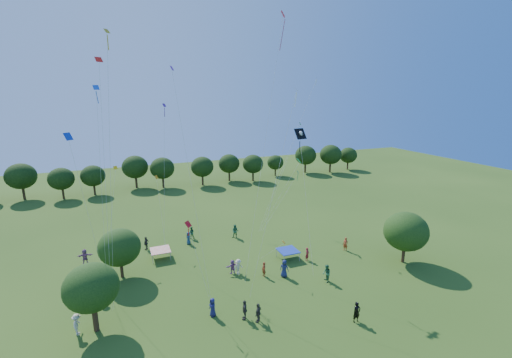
# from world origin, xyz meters

# --- Properties ---
(near_tree_west) EXTENTS (4.26, 4.26, 5.85)m
(near_tree_west) POSITION_xyz_m (-14.75, 12.40, 3.91)
(near_tree_west) COLOR #422B19
(near_tree_west) RESTS_ON ground
(near_tree_north) EXTENTS (4.27, 4.27, 5.31)m
(near_tree_north) POSITION_xyz_m (-12.56, 20.58, 3.39)
(near_tree_north) COLOR #422B19
(near_tree_north) RESTS_ON ground
(near_tree_east) EXTENTS (4.86, 4.86, 5.95)m
(near_tree_east) POSITION_xyz_m (17.36, 11.88, 3.76)
(near_tree_east) COLOR #422B19
(near_tree_east) RESTS_ON ground
(treeline) EXTENTS (88.01, 8.77, 6.77)m
(treeline) POSITION_xyz_m (-1.73, 55.43, 4.09)
(treeline) COLOR #422B19
(treeline) RESTS_ON ground
(tent_red_stripe) EXTENTS (2.20, 2.20, 1.10)m
(tent_red_stripe) POSITION_xyz_m (-8.26, 23.35, 1.04)
(tent_red_stripe) COLOR red
(tent_red_stripe) RESTS_ON ground
(tent_blue) EXTENTS (2.20, 2.20, 1.10)m
(tent_blue) POSITION_xyz_m (5.50, 17.60, 1.04)
(tent_blue) COLOR #17319B
(tent_blue) RESTS_ON ground
(man_in_black) EXTENTS (0.70, 0.46, 1.86)m
(man_in_black) POSITION_xyz_m (5.58, 5.22, 0.93)
(man_in_black) COLOR black
(man_in_black) RESTS_ON ground
(crowd_person_0) EXTENTS (1.04, 1.01, 1.91)m
(crowd_person_0) POSITION_xyz_m (3.26, 14.13, 0.95)
(crowd_person_0) COLOR #1A224D
(crowd_person_0) RESTS_ON ground
(crowd_person_1) EXTENTS (0.70, 0.62, 1.59)m
(crowd_person_1) POSITION_xyz_m (7.37, 16.35, 0.79)
(crowd_person_1) COLOR maroon
(crowd_person_1) RESTS_ON ground
(crowd_person_2) EXTENTS (0.88, 0.59, 1.65)m
(crowd_person_2) POSITION_xyz_m (-3.73, 27.62, 0.82)
(crowd_person_2) COLOR #275B33
(crowd_person_2) RESTS_ON ground
(crowd_person_3) EXTENTS (1.21, 0.81, 1.71)m
(crowd_person_3) POSITION_xyz_m (-1.02, 16.48, 0.85)
(crowd_person_3) COLOR beige
(crowd_person_3) RESTS_ON ground
(crowd_person_4) EXTENTS (1.06, 1.03, 1.73)m
(crowd_person_4) POSITION_xyz_m (-2.09, 8.40, 0.87)
(crowd_person_4) COLOR #3E3931
(crowd_person_4) RESTS_ON ground
(crowd_person_5) EXTENTS (1.68, 0.71, 1.76)m
(crowd_person_5) POSITION_xyz_m (-16.35, 25.27, 0.88)
(crowd_person_5) COLOR #8A507E
(crowd_person_5) RESTS_ON ground
(crowd_person_6) EXTENTS (0.63, 0.91, 1.68)m
(crowd_person_6) POSITION_xyz_m (-5.45, 10.63, 0.84)
(crowd_person_6) COLOR #1B1B4F
(crowd_person_6) RESTS_ON ground
(crowd_person_7) EXTENTS (0.43, 0.62, 1.60)m
(crowd_person_7) POSITION_xyz_m (1.31, 15.02, 0.80)
(crowd_person_7) COLOR maroon
(crowd_person_7) RESTS_ON ground
(crowd_person_8) EXTENTS (0.73, 1.03, 1.88)m
(crowd_person_8) POSITION_xyz_m (6.82, 11.58, 0.94)
(crowd_person_8) COLOR #285F3A
(crowd_person_8) RESTS_ON ground
(crowd_person_9) EXTENTS (1.32, 1.09, 1.85)m
(crowd_person_9) POSITION_xyz_m (-14.53, 16.77, 0.93)
(crowd_person_9) COLOR #B8A593
(crowd_person_9) RESTS_ON ground
(crowd_person_10) EXTENTS (0.93, 1.07, 1.68)m
(crowd_person_10) POSITION_xyz_m (-9.59, 26.42, 0.84)
(crowd_person_10) COLOR #3D3631
(crowd_person_10) RESTS_ON ground
(crowd_person_11) EXTENTS (1.52, 0.80, 1.55)m
(crowd_person_11) POSITION_xyz_m (-1.55, 16.89, 0.77)
(crowd_person_11) COLOR #8B538E
(crowd_person_11) RESTS_ON ground
(crowd_person_12) EXTENTS (0.78, 0.92, 1.64)m
(crowd_person_12) POSITION_xyz_m (-4.43, 26.01, 0.82)
(crowd_person_12) COLOR navy
(crowd_person_12) RESTS_ON ground
(crowd_person_13) EXTENTS (0.65, 0.75, 1.69)m
(crowd_person_13) POSITION_xyz_m (13.06, 16.84, 0.85)
(crowd_person_13) COLOR #A0371D
(crowd_person_13) RESTS_ON ground
(crowd_person_14) EXTENTS (1.04, 0.89, 1.86)m
(crowd_person_14) POSITION_xyz_m (1.77, 25.60, 0.93)
(crowd_person_14) COLOR #2B663E
(crowd_person_14) RESTS_ON ground
(crowd_person_15) EXTENTS (0.68, 1.24, 1.81)m
(crowd_person_15) POSITION_xyz_m (-16.10, 12.46, 0.90)
(crowd_person_15) COLOR beige
(crowd_person_15) RESTS_ON ground
(crowd_person_16) EXTENTS (0.85, 1.14, 1.77)m
(crowd_person_16) POSITION_xyz_m (-3.02, 9.19, 0.89)
(crowd_person_16) COLOR #3B372F
(crowd_person_16) RESTS_ON ground
(pirate_kite) EXTENTS (1.41, 5.21, 14.01)m
(pirate_kite) POSITION_xyz_m (5.75, 15.88, 14.55)
(pirate_kite) COLOR black
(red_high_kite) EXTENTS (6.78, 6.28, 25.56)m
(red_high_kite) POSITION_xyz_m (3.57, 17.49, 21.36)
(red_high_kite) COLOR red
(small_kite_0) EXTENTS (1.61, 1.60, 6.83)m
(small_kite_0) POSITION_xyz_m (-6.65, 12.73, 7.09)
(small_kite_0) COLOR red
(small_kite_1) EXTENTS (0.50, 4.87, 7.55)m
(small_kite_1) POSITION_xyz_m (-7.61, 27.46, 7.22)
(small_kite_1) COLOR orange
(small_kite_2) EXTENTS (1.88, 2.66, 2.86)m
(small_kite_2) POSITION_xyz_m (2.88, 14.39, 3.61)
(small_kite_2) COLOR orange
(small_kite_3) EXTENTS (7.08, 3.39, 6.89)m
(small_kite_3) POSITION_xyz_m (10.11, 25.82, 6.49)
(small_kite_3) COLOR #188548
(small_kite_4) EXTENTS (1.54, 3.28, 14.54)m
(small_kite_4) POSITION_xyz_m (-15.10, 16.01, 13.02)
(small_kite_4) COLOR #1235B7
(small_kite_5) EXTENTS (2.02, 2.76, 19.64)m
(small_kite_5) POSITION_xyz_m (-6.64, 13.06, 14.22)
(small_kite_5) COLOR purple
(small_kite_6) EXTENTS (4.32, 0.43, 17.99)m
(small_kite_6) POSITION_xyz_m (0.73, 10.21, 13.69)
(small_kite_6) COLOR white
(small_kite_7) EXTENTS (6.47, 1.47, 9.04)m
(small_kite_7) POSITION_xyz_m (9.84, 24.47, 8.98)
(small_kite_7) COLOR #0DCA94
(small_kite_8) EXTENTS (1.29, 1.78, 20.14)m
(small_kite_8) POSITION_xyz_m (-12.77, 13.73, 15.59)
(small_kite_8) COLOR red
(small_kite_9) EXTENTS (1.88, 4.82, 9.22)m
(small_kite_9) POSITION_xyz_m (-12.62, 26.79, 8.21)
(small_kite_9) COLOR yellow
(small_kite_10) EXTENTS (1.82, 1.04, 21.78)m
(small_kite_10) POSITION_xyz_m (-12.25, 12.28, 15.99)
(small_kite_10) COLOR gold
(small_kite_11) EXTENTS (6.22, 1.30, 13.88)m
(small_kite_11) POSITION_xyz_m (8.88, 24.36, 10.99)
(small_kite_11) COLOR #267815
(small_kite_12) EXTENTS (1.23, 0.58, 18.23)m
(small_kite_12) POSITION_xyz_m (-13.27, 18.46, 14.74)
(small_kite_12) COLOR blue
(small_kite_13) EXTENTS (1.44, 1.48, 16.43)m
(small_kite_13) POSITION_xyz_m (-6.80, 25.08, 13.22)
(small_kite_13) COLOR #5B178C
(small_kite_14) EXTENTS (9.95, 3.29, 19.83)m
(small_kite_14) POSITION_xyz_m (11.12, 25.62, 15.13)
(small_kite_14) COLOR silver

